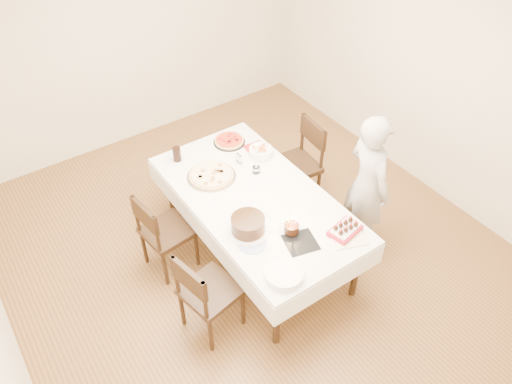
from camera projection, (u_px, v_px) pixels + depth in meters
floor at (250, 249)px, 5.08m from camera, size 5.00×5.00×0.00m
wall_back at (127, 35)px, 5.71m from camera, size 4.50×0.04×2.70m
wall_front at (511, 371)px, 2.65m from camera, size 4.50×0.04×2.70m
wall_right at (430, 68)px, 5.13m from camera, size 0.04×5.00×2.70m
dining_table at (256, 225)px, 4.81m from camera, size 1.47×2.30×0.75m
chair_right_savory at (294, 166)px, 5.31m from camera, size 0.54×0.54×0.98m
chair_left_savory at (167, 231)px, 4.64m from camera, size 0.51×0.51×0.90m
chair_left_dessert at (211, 291)px, 4.12m from camera, size 0.55×0.55×0.92m
person at (367, 185)px, 4.66m from camera, size 0.44×0.60×1.52m
pizza_white at (211, 175)px, 4.75m from camera, size 0.59×0.59×0.04m
pizza_pepperoni at (229, 141)px, 5.16m from camera, size 0.38×0.38×0.04m
red_placemat at (256, 148)px, 5.10m from camera, size 0.22×0.22×0.01m
pasta_bowl at (261, 151)px, 4.99m from camera, size 0.28×0.28×0.08m
taper_candle at (256, 158)px, 4.70m from camera, size 0.09×0.09×0.35m
shaker_pair at (240, 160)px, 4.88m from camera, size 0.09×0.09×0.09m
cola_glass at (177, 154)px, 4.91m from camera, size 0.10×0.10×0.15m
layer_cake at (248, 225)px, 4.19m from camera, size 0.39×0.39×0.14m
cake_board at (301, 242)px, 4.14m from camera, size 0.32×0.32×0.01m
birthday_cake at (292, 225)px, 4.17m from camera, size 0.16×0.16×0.14m
strawberry_box at (345, 230)px, 4.20m from camera, size 0.31×0.24×0.07m
box_lid at (349, 239)px, 4.16m from camera, size 0.34×0.29×0.02m
plate_stack at (284, 274)px, 3.85m from camera, size 0.34×0.34×0.06m
china_plate at (252, 243)px, 4.13m from camera, size 0.32×0.32×0.01m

